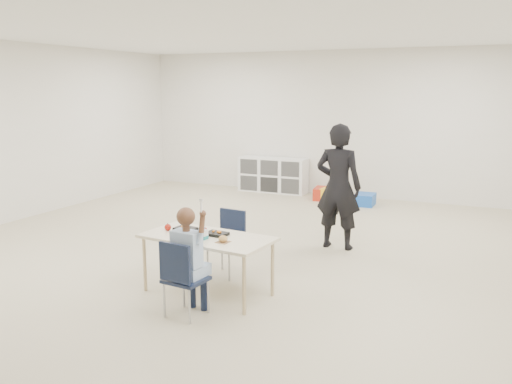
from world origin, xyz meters
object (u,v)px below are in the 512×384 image
at_px(chair_near, 186,278).
at_px(adult, 338,187).
at_px(child, 185,256).
at_px(cubby_shelf, 273,175).
at_px(table, 208,264).

relative_size(chair_near, adult, 0.45).
xyz_separation_m(child, adult, (0.65, 2.70, 0.25)).
xyz_separation_m(child, cubby_shelf, (-1.64, 5.97, -0.23)).
bearing_deg(child, adult, 82.24).
bearing_deg(chair_near, table, 105.18).
bearing_deg(chair_near, child, 0.00).
relative_size(table, child, 1.21).
relative_size(child, adult, 0.70).
height_order(table, chair_near, chair_near).
relative_size(table, chair_near, 1.90).
distance_m(table, chair_near, 0.58).
bearing_deg(table, adult, 76.57).
bearing_deg(cubby_shelf, adult, -54.92).
distance_m(chair_near, adult, 2.81).
distance_m(child, cubby_shelf, 6.19).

